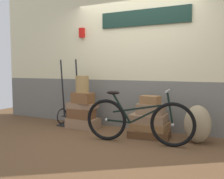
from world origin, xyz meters
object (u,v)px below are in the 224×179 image
suitcase_3 (83,98)px  bicycle (138,121)px  suitcase_0 (83,123)px  suitcase_6 (149,118)px  suitcase_8 (150,100)px  suitcase_7 (151,109)px  suitcase_1 (81,113)px  burlap_sack (198,124)px  suitcase_2 (82,105)px  suitcase_4 (149,133)px  luggage_trolley (70,111)px  wicker_basket (82,84)px  suitcase_5 (150,126)px

suitcase_3 → bicycle: (1.31, -0.44, -0.25)m
suitcase_0 → suitcase_3: (0.03, -0.04, 0.51)m
suitcase_6 → suitcase_8: (0.03, -0.02, 0.33)m
suitcase_0 → suitcase_7: suitcase_7 is taller
suitcase_1 → burlap_sack: size_ratio=0.86×
suitcase_0 → suitcase_1: suitcase_1 is taller
suitcase_2 → suitcase_4: bearing=-6.0°
suitcase_2 → suitcase_7: 1.42m
suitcase_1 → suitcase_7: bearing=4.5°
suitcase_4 → luggage_trolley: luggage_trolley is taller
suitcase_2 → suitcase_6: (1.37, -0.00, -0.14)m
wicker_basket → burlap_sack: 2.26m
burlap_sack → suitcase_7: bearing=177.9°
suitcase_2 → suitcase_7: (1.42, -0.02, 0.03)m
suitcase_5 → suitcase_6: 0.14m
suitcase_1 → suitcase_4: size_ratio=0.75×
suitcase_8 → burlap_sack: (0.79, -0.03, -0.34)m
suitcase_5 → luggage_trolley: 1.79m
suitcase_0 → bicycle: (1.34, -0.49, 0.26)m
suitcase_3 → wicker_basket: (-0.03, 0.03, 0.27)m
suitcase_6 → bicycle: bearing=-95.0°
bicycle → suitcase_0: bearing=160.0°
suitcase_0 → burlap_sack: size_ratio=1.05×
suitcase_6 → luggage_trolley: luggage_trolley is taller
burlap_sack → luggage_trolley: bearing=176.8°
suitcase_2 → bicycle: bearing=-23.9°
suitcase_8 → wicker_basket: wicker_basket is taller
suitcase_8 → suitcase_2: bearing=-175.3°
suitcase_5 → bicycle: bearing=-94.9°
suitcase_1 → burlap_sack: bearing=3.4°
suitcase_5 → bicycle: size_ratio=0.35×
suitcase_0 → suitcase_5: (1.39, 0.01, 0.08)m
suitcase_8 → luggage_trolley: 1.83m
suitcase_4 → suitcase_5: (-0.00, 0.05, 0.12)m
suitcase_2 → luggage_trolley: luggage_trolley is taller
suitcase_0 → suitcase_2: size_ratio=1.11×
suitcase_2 → suitcase_0: bearing=-43.9°
suitcase_3 → suitcase_1: bearing=173.7°
suitcase_4 → suitcase_7: size_ratio=1.53×
suitcase_8 → suitcase_4: bearing=-83.0°
suitcase_6 → wicker_basket: wicker_basket is taller
suitcase_2 → burlap_sack: burlap_sack is taller
suitcase_6 → luggage_trolley: bearing=174.0°
luggage_trolley → suitcase_2: bearing=-14.3°
suitcase_4 → suitcase_8: suitcase_8 is taller
suitcase_6 → bicycle: 0.50m
burlap_sack → suitcase_8: bearing=178.1°
suitcase_6 → suitcase_7: suitcase_7 is taller
suitcase_1 → suitcase_6: size_ratio=0.86×
luggage_trolley → bicycle: (1.74, -0.60, 0.07)m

